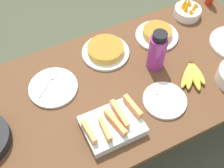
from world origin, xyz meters
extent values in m
plane|color=#474C38|center=(0.00, 0.00, 0.00)|extent=(14.00, 14.00, 0.00)
cube|color=brown|center=(0.00, 0.00, 0.70)|extent=(1.84, 0.80, 0.03)
cylinder|color=brown|center=(0.86, 0.34, 0.34)|extent=(0.07, 0.07, 0.68)
ellipsoid|color=gold|center=(0.38, -0.11, 0.73)|extent=(0.16, 0.14, 0.03)
ellipsoid|color=gold|center=(0.39, -0.12, 0.73)|extent=(0.15, 0.16, 0.04)
ellipsoid|color=gold|center=(0.41, -0.13, 0.73)|extent=(0.10, 0.19, 0.04)
ellipsoid|color=gold|center=(0.43, -0.13, 0.73)|extent=(0.06, 0.16, 0.04)
cylinder|color=#4C3819|center=(0.44, -0.06, 0.73)|extent=(0.02, 0.02, 0.04)
cube|color=silver|center=(-0.10, -0.21, 0.74)|extent=(0.26, 0.20, 0.05)
cube|color=#ED8E4C|center=(-0.21, -0.21, 0.78)|extent=(0.03, 0.12, 0.04)
cube|color=#ED8E4C|center=(-0.15, -0.23, 0.78)|extent=(0.03, 0.11, 0.05)
cube|color=#ED8E4C|center=(-0.09, -0.22, 0.78)|extent=(0.05, 0.15, 0.04)
cube|color=#ED8E4C|center=(-0.06, -0.19, 0.78)|extent=(0.03, 0.15, 0.04)
cube|color=#ED8E4C|center=(0.02, -0.18, 0.78)|extent=(0.04, 0.13, 0.05)
cylinder|color=silver|center=(0.07, 0.22, 0.72)|extent=(0.26, 0.26, 0.02)
cylinder|color=gold|center=(0.07, 0.22, 0.75)|extent=(0.20, 0.20, 0.04)
cylinder|color=#AB7427|center=(0.07, 0.22, 0.77)|extent=(0.20, 0.20, 0.00)
cylinder|color=silver|center=(0.39, 0.21, 0.72)|extent=(0.25, 0.25, 0.02)
cylinder|color=gold|center=(0.39, 0.21, 0.75)|extent=(0.17, 0.17, 0.04)
cylinder|color=#AB7427|center=(0.39, 0.21, 0.77)|extent=(0.16, 0.16, 0.00)
cylinder|color=silver|center=(-0.27, 0.13, 0.72)|extent=(0.25, 0.25, 0.02)
cylinder|color=#B2B2B7|center=(-0.30, 0.13, 0.73)|extent=(0.10, 0.08, 0.01)
cube|color=#B2B2B7|center=(-0.24, 0.19, 0.73)|extent=(0.05, 0.05, 0.00)
cylinder|color=silver|center=(0.19, -0.19, 0.72)|extent=(0.21, 0.21, 0.02)
cylinder|color=#B2B2B7|center=(0.17, -0.20, 0.73)|extent=(0.03, 0.11, 0.01)
cube|color=#B2B2B7|center=(0.18, -0.13, 0.73)|extent=(0.03, 0.05, 0.00)
cylinder|color=silver|center=(0.65, 0.28, 0.74)|extent=(0.16, 0.16, 0.06)
cone|color=orange|center=(0.70, 0.28, 0.78)|extent=(0.04, 0.05, 0.04)
cone|color=orange|center=(0.67, 0.31, 0.79)|extent=(0.06, 0.05, 0.06)
cone|color=orange|center=(0.65, 0.32, 0.79)|extent=(0.05, 0.04, 0.07)
cone|color=orange|center=(0.63, 0.30, 0.79)|extent=(0.05, 0.05, 0.06)
cone|color=orange|center=(0.62, 0.27, 0.79)|extent=(0.04, 0.05, 0.06)
cone|color=orange|center=(0.64, 0.24, 0.78)|extent=(0.05, 0.04, 0.04)
cone|color=orange|center=(0.68, 0.26, 0.79)|extent=(0.05, 0.05, 0.06)
cylinder|color=#992D89|center=(0.27, 0.03, 0.81)|extent=(0.09, 0.09, 0.20)
cylinder|color=black|center=(0.27, 0.03, 0.93)|extent=(0.07, 0.07, 0.03)
camera|label=1|loc=(-0.36, -0.73, 1.88)|focal=45.00mm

